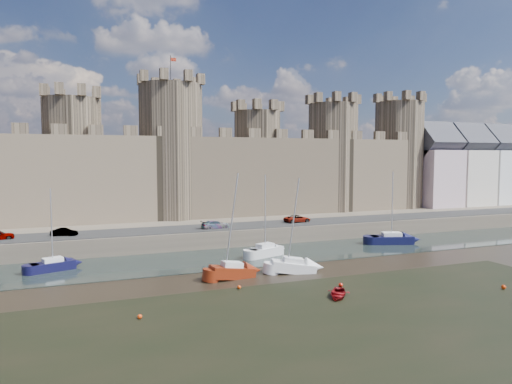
% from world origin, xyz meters
% --- Properties ---
extents(ground, '(160.00, 160.00, 0.00)m').
position_xyz_m(ground, '(0.00, 0.00, 0.00)').
color(ground, black).
rests_on(ground, ground).
extents(seaweed_patch, '(70.00, 34.00, 0.01)m').
position_xyz_m(seaweed_patch, '(0.00, -6.00, 0.01)').
color(seaweed_patch, black).
rests_on(seaweed_patch, ground).
extents(water_channel, '(160.00, 12.00, 0.08)m').
position_xyz_m(water_channel, '(0.00, 24.00, 0.04)').
color(water_channel, black).
rests_on(water_channel, ground).
extents(quay, '(160.00, 60.00, 2.50)m').
position_xyz_m(quay, '(0.00, 60.00, 1.25)').
color(quay, '#4C443A').
rests_on(quay, ground).
extents(road, '(160.00, 7.00, 0.10)m').
position_xyz_m(road, '(0.00, 34.00, 2.55)').
color(road, black).
rests_on(road, quay).
extents(castle, '(108.50, 11.00, 29.00)m').
position_xyz_m(castle, '(-0.64, 48.00, 11.67)').
color(castle, '#42382B').
rests_on(castle, quay).
extents(townhouses, '(35.50, 9.05, 18.13)m').
position_xyz_m(townhouses, '(71.50, 46.00, 10.59)').
color(townhouses, beige).
rests_on(townhouses, quay).
extents(car_1, '(3.57, 2.20, 1.11)m').
position_xyz_m(car_1, '(-15.15, 33.82, 3.06)').
color(car_1, gray).
rests_on(car_1, quay).
extents(car_2, '(4.44, 2.20, 1.24)m').
position_xyz_m(car_2, '(5.56, 32.96, 3.12)').
color(car_2, gray).
rests_on(car_2, quay).
extents(car_3, '(4.57, 2.44, 1.22)m').
position_xyz_m(car_3, '(19.61, 34.23, 3.11)').
color(car_3, gray).
rests_on(car_3, quay).
extents(sailboat_1, '(5.07, 3.31, 9.47)m').
position_xyz_m(sailboat_1, '(-16.12, 24.78, 0.76)').
color(sailboat_1, black).
rests_on(sailboat_1, ground).
extents(sailboat_2, '(5.32, 3.45, 10.71)m').
position_xyz_m(sailboat_2, '(9.51, 23.13, 0.84)').
color(sailboat_2, silver).
rests_on(sailboat_2, ground).
extents(sailboat_3, '(6.63, 4.22, 10.86)m').
position_xyz_m(sailboat_3, '(30.53, 24.41, 0.83)').
color(sailboat_3, black).
rests_on(sailboat_3, ground).
extents(sailboat_4, '(5.07, 2.45, 11.43)m').
position_xyz_m(sailboat_4, '(2.19, 14.57, 0.82)').
color(sailboat_4, '#661D0B').
rests_on(sailboat_4, ground).
extents(sailboat_5, '(5.31, 3.02, 10.78)m').
position_xyz_m(sailboat_5, '(9.42, 14.40, 0.77)').
color(sailboat_5, white).
rests_on(sailboat_5, ground).
extents(dinghy_4, '(3.46, 3.65, 0.62)m').
position_xyz_m(dinghy_4, '(9.29, 4.48, 0.31)').
color(dinghy_4, maroon).
rests_on(dinghy_4, ground).
extents(buoy_0, '(0.38, 0.38, 0.38)m').
position_xyz_m(buoy_0, '(-8.65, 5.40, 0.19)').
color(buoy_0, red).
rests_on(buoy_0, ground).
extents(buoy_1, '(0.39, 0.39, 0.39)m').
position_xyz_m(buoy_1, '(1.58, 10.45, 0.19)').
color(buoy_1, red).
rests_on(buoy_1, ground).
extents(buoy_3, '(0.42, 0.42, 0.42)m').
position_xyz_m(buoy_3, '(11.40, 7.46, 0.21)').
color(buoy_3, '#B91608').
rests_on(buoy_3, ground).
extents(buoy_5, '(0.45, 0.45, 0.45)m').
position_xyz_m(buoy_5, '(26.06, 0.99, 0.23)').
color(buoy_5, '#BE3008').
rests_on(buoy_5, ground).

